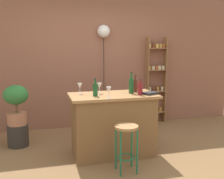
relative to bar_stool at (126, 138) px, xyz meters
name	(u,v)px	position (x,y,z in m)	size (l,w,h in m)	color
ground	(118,161)	(-0.01, 0.34, -0.48)	(12.00, 12.00, 0.00)	brown
back_wall	(92,59)	(-0.01, 2.29, 0.92)	(6.40, 0.10, 2.80)	#8C5642
kitchen_counter	(113,124)	(-0.01, 0.64, 0.01)	(1.32, 0.70, 0.96)	brown
bar_stool	(126,138)	(0.00, 0.00, 0.00)	(0.32, 0.32, 0.65)	#196642
spice_shelf	(156,78)	(1.35, 2.14, 0.51)	(0.43, 0.16, 1.85)	olive
plant_stool	(18,135)	(-1.47, 1.39, -0.29)	(0.35, 0.35, 0.37)	#2D2823
potted_plant	(16,102)	(-1.47, 1.39, 0.28)	(0.41, 0.37, 0.67)	#A86B4C
bottle_olive_oil	(95,89)	(-0.30, 0.57, 0.58)	(0.07, 0.07, 0.26)	#194C23
bottle_wine_red	(131,85)	(0.29, 0.66, 0.60)	(0.08, 0.08, 0.33)	#194C23
bottle_sauce_amber	(140,89)	(0.37, 0.49, 0.57)	(0.08, 0.08, 0.25)	maroon
bottle_soda_blue	(135,85)	(0.39, 0.76, 0.58)	(0.07, 0.07, 0.28)	#5B2319
wine_glass_left	(80,86)	(-0.49, 0.83, 0.60)	(0.07, 0.07, 0.16)	silver
wine_glass_center	(109,90)	(-0.15, 0.36, 0.60)	(0.07, 0.07, 0.16)	silver
wine_glass_right	(99,86)	(-0.19, 0.77, 0.60)	(0.07, 0.07, 0.16)	silver
cookbook	(150,93)	(0.53, 0.49, 0.50)	(0.21, 0.15, 0.04)	black
pendant_globe_light	(104,32)	(0.21, 2.18, 1.47)	(0.26, 0.26, 2.09)	black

